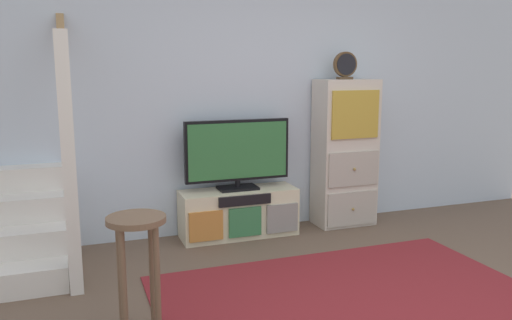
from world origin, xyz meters
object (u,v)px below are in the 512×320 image
at_px(desk_clock, 345,66).
at_px(bar_stool_near, 137,248).
at_px(television, 238,153).
at_px(side_cabinet, 345,153).
at_px(media_console, 239,213).

xyz_separation_m(desk_clock, bar_stool_near, (-2.18, -1.52, -1.03)).
relative_size(television, side_cabinet, 0.68).
distance_m(television, desk_clock, 1.33).
relative_size(media_console, television, 1.10).
bearing_deg(bar_stool_near, media_console, 54.04).
bearing_deg(side_cabinet, media_console, -179.47).
bearing_deg(bar_stool_near, side_cabinet, 34.77).
bearing_deg(television, desk_clock, -1.54).
bearing_deg(bar_stool_near, television, 54.47).
bearing_deg(media_console, desk_clock, -0.25).
relative_size(media_console, desk_clock, 4.17).
distance_m(side_cabinet, bar_stool_near, 2.70).
relative_size(side_cabinet, bar_stool_near, 1.98).
bearing_deg(television, side_cabinet, -0.71).
relative_size(television, desk_clock, 3.80).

